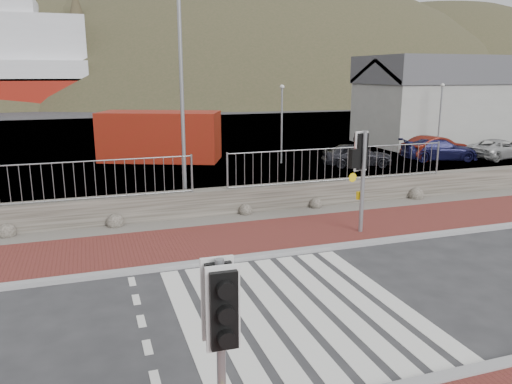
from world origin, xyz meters
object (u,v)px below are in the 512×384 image
object	(u,v)px
traffic_signal_near	(221,321)
car_c	(439,149)
car_d	(499,149)
streetlight	(186,90)
shipping_container	(160,136)
car_b	(435,147)
car_a	(357,155)
traffic_signal_far	(363,160)

from	to	relation	value
traffic_signal_near	car_c	xyz separation A→B (m)	(17.03, 17.55, -1.34)
car_d	streetlight	bearing A→B (deg)	94.08
shipping_container	car_c	bearing A→B (deg)	3.87
car_b	car_c	bearing A→B (deg)	158.57
car_c	traffic_signal_near	bearing A→B (deg)	150.36
car_a	traffic_signal_far	bearing A→B (deg)	165.38
traffic_signal_far	shipping_container	bearing A→B (deg)	-85.80
traffic_signal_far	streetlight	size ratio (longest dim) A/B	0.42
car_a	car_c	bearing A→B (deg)	-73.19
traffic_signal_far	car_b	size ratio (longest dim) A/B	0.80
car_b	car_d	bearing A→B (deg)	-115.50
streetlight	car_a	world-z (taller)	streetlight
shipping_container	car_a	size ratio (longest dim) A/B	1.80
traffic_signal_far	car_b	bearing A→B (deg)	-145.64
traffic_signal_near	car_d	world-z (taller)	traffic_signal_near
car_d	car_b	bearing A→B (deg)	60.60
car_c	car_d	bearing A→B (deg)	-85.17
traffic_signal_far	streetlight	xyz separation A→B (m)	(-4.31, 4.18, 1.90)
shipping_container	car_b	bearing A→B (deg)	5.74
shipping_container	car_d	xyz separation A→B (m)	(18.09, -5.55, -0.78)
car_a	car_d	size ratio (longest dim) A/B	0.90
traffic_signal_near	car_c	size ratio (longest dim) A/B	0.65
traffic_signal_near	streetlight	bearing A→B (deg)	82.51
car_a	shipping_container	bearing A→B (deg)	75.89
streetlight	car_d	size ratio (longest dim) A/B	1.86
shipping_container	streetlight	bearing A→B (deg)	-70.45
car_a	car_c	world-z (taller)	car_c
shipping_container	car_c	world-z (taller)	shipping_container
traffic_signal_far	shipping_container	size ratio (longest dim) A/B	0.49
car_b	car_c	size ratio (longest dim) A/B	0.93
traffic_signal_far	car_d	bearing A→B (deg)	-156.29
car_d	traffic_signal_near	bearing A→B (deg)	117.69
shipping_container	car_a	distance (m)	10.65
car_d	car_a	bearing A→B (deg)	75.51
traffic_signal_near	streetlight	world-z (taller)	streetlight
traffic_signal_far	car_b	xyz separation A→B (m)	(10.93, 10.58, -1.60)
car_b	car_c	world-z (taller)	car_b
traffic_signal_near	traffic_signal_far	world-z (taller)	traffic_signal_far
car_d	shipping_container	bearing A→B (deg)	61.19
car_b	traffic_signal_far	bearing A→B (deg)	126.22
traffic_signal_near	traffic_signal_far	distance (m)	9.71
car_b	shipping_container	bearing A→B (deg)	65.23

